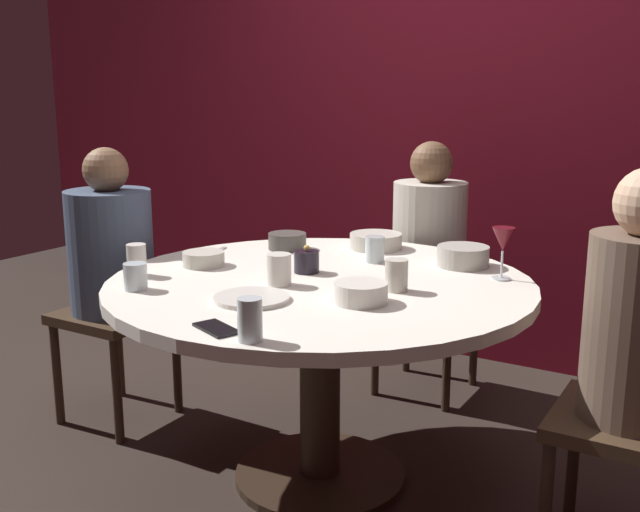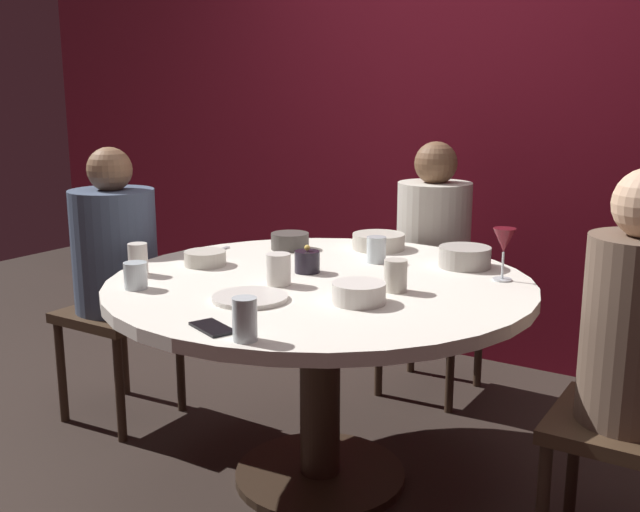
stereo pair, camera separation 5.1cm
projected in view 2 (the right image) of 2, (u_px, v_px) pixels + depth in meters
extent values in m
plane|color=#2D231E|center=(320.00, 478.00, 2.63)|extent=(8.00, 8.00, 0.00)
cube|color=maroon|center=(485.00, 100.00, 3.59)|extent=(6.00, 0.10, 2.60)
cylinder|color=silver|center=(320.00, 285.00, 2.47)|extent=(1.42, 1.42, 0.04)
cylinder|color=#332319|center=(320.00, 387.00, 2.55)|extent=(0.14, 0.14, 0.69)
cylinder|color=#2D2116|center=(320.00, 474.00, 2.62)|extent=(0.60, 0.60, 0.03)
cube|color=#3F2D1E|center=(119.00, 313.00, 3.04)|extent=(0.40, 0.40, 0.04)
cylinder|color=#475670|center=(115.00, 250.00, 2.98)|extent=(0.34, 0.34, 0.49)
sphere|color=#8C6647|center=(110.00, 170.00, 2.91)|extent=(0.18, 0.18, 0.18)
cylinder|color=#332319|center=(61.00, 372.00, 3.04)|extent=(0.04, 0.04, 0.43)
cylinder|color=#332319|center=(120.00, 389.00, 2.86)|extent=(0.04, 0.04, 0.43)
cylinder|color=#332319|center=(124.00, 348.00, 3.32)|extent=(0.04, 0.04, 0.43)
cylinder|color=#332319|center=(180.00, 363.00, 3.14)|extent=(0.04, 0.04, 0.43)
cube|color=#3F2D1E|center=(431.00, 296.00, 3.30)|extent=(0.40, 0.40, 0.04)
cylinder|color=beige|center=(433.00, 238.00, 3.24)|extent=(0.32, 0.32, 0.49)
sphere|color=brown|center=(436.00, 163.00, 3.17)|extent=(0.19, 0.19, 0.19)
cylinder|color=#332319|center=(412.00, 329.00, 3.58)|extent=(0.04, 0.04, 0.43)
cylinder|color=#332319|center=(379.00, 350.00, 3.30)|extent=(0.04, 0.04, 0.43)
cylinder|color=#332319|center=(479.00, 342.00, 3.40)|extent=(0.04, 0.04, 0.43)
cylinder|color=#332319|center=(450.00, 364.00, 3.12)|extent=(0.04, 0.04, 0.43)
cube|color=#3F2D1E|center=(628.00, 427.00, 2.01)|extent=(0.40, 0.40, 0.04)
cylinder|color=brown|center=(637.00, 331.00, 1.95)|extent=(0.29, 0.29, 0.51)
cylinder|color=#332319|center=(573.00, 463.00, 2.29)|extent=(0.04, 0.04, 0.43)
cylinder|color=black|center=(307.00, 262.00, 2.56)|extent=(0.09, 0.09, 0.08)
sphere|color=#F9D159|center=(307.00, 248.00, 2.54)|extent=(0.02, 0.02, 0.02)
cylinder|color=silver|center=(502.00, 279.00, 2.46)|extent=(0.06, 0.06, 0.01)
cylinder|color=silver|center=(503.00, 265.00, 2.44)|extent=(0.01, 0.01, 0.09)
cone|color=maroon|center=(504.00, 240.00, 2.43)|extent=(0.08, 0.08, 0.08)
cylinder|color=silver|center=(250.00, 298.00, 2.22)|extent=(0.23, 0.23, 0.01)
cube|color=black|center=(212.00, 328.00, 1.95)|extent=(0.16, 0.12, 0.01)
cylinder|color=silver|center=(359.00, 293.00, 2.19)|extent=(0.16, 0.16, 0.06)
cylinder|color=#B2ADA3|center=(465.00, 257.00, 2.63)|extent=(0.18, 0.18, 0.07)
cylinder|color=beige|center=(379.00, 241.00, 2.94)|extent=(0.21, 0.21, 0.06)
cylinder|color=beige|center=(205.00, 258.00, 2.66)|extent=(0.15, 0.15, 0.05)
cylinder|color=#4C4742|center=(290.00, 241.00, 2.94)|extent=(0.15, 0.15, 0.06)
cylinder|color=silver|center=(245.00, 319.00, 1.85)|extent=(0.06, 0.06, 0.11)
cylinder|color=silver|center=(376.00, 250.00, 2.70)|extent=(0.07, 0.07, 0.10)
cylinder|color=silver|center=(138.00, 259.00, 2.52)|extent=(0.07, 0.07, 0.11)
cylinder|color=silver|center=(136.00, 276.00, 2.34)|extent=(0.07, 0.07, 0.09)
cylinder|color=beige|center=(395.00, 276.00, 2.31)|extent=(0.07, 0.07, 0.10)
cylinder|color=silver|center=(279.00, 269.00, 2.39)|extent=(0.08, 0.08, 0.10)
cube|color=#B7B7BC|center=(396.00, 276.00, 2.50)|extent=(0.07, 0.18, 0.01)
cube|color=#B7B7BC|center=(217.00, 251.00, 2.88)|extent=(0.04, 0.18, 0.01)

